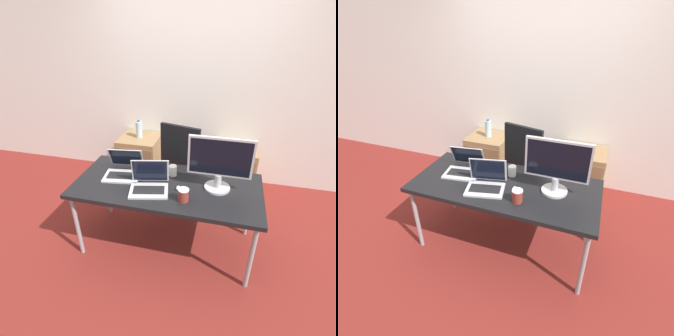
# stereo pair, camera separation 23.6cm
# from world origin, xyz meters

# --- Properties ---
(ground_plane) EXTENTS (14.00, 14.00, 0.00)m
(ground_plane) POSITION_xyz_m (0.00, 0.00, 0.00)
(ground_plane) COLOR maroon
(wall_back) EXTENTS (10.00, 0.05, 2.60)m
(wall_back) POSITION_xyz_m (0.00, 1.48, 1.30)
(wall_back) COLOR silver
(wall_back) RESTS_ON ground_plane
(desk) EXTENTS (1.71, 0.78, 0.73)m
(desk) POSITION_xyz_m (0.00, 0.00, 0.68)
(desk) COLOR black
(desk) RESTS_ON ground_plane
(office_chair) EXTENTS (0.58, 0.61, 1.11)m
(office_chair) POSITION_xyz_m (0.05, 0.71, 0.43)
(office_chair) COLOR #232326
(office_chair) RESTS_ON ground_plane
(cabinet_left) EXTENTS (0.53, 0.52, 0.64)m
(cabinet_left) POSITION_xyz_m (-0.69, 1.19, 0.32)
(cabinet_left) COLOR #99754C
(cabinet_left) RESTS_ON ground_plane
(cabinet_right) EXTENTS (0.53, 0.52, 0.64)m
(cabinet_right) POSITION_xyz_m (0.61, 1.19, 0.32)
(cabinet_right) COLOR #99754C
(cabinet_right) RESTS_ON ground_plane
(water_bottle) EXTENTS (0.08, 0.08, 0.24)m
(water_bottle) POSITION_xyz_m (-0.69, 1.19, 0.75)
(water_bottle) COLOR silver
(water_bottle) RESTS_ON cabinet_left
(laptop_left) EXTENTS (0.37, 0.38, 0.24)m
(laptop_left) POSITION_xyz_m (-0.45, 0.07, 0.78)
(laptop_left) COLOR silver
(laptop_left) RESTS_ON desk
(laptop_right) EXTENTS (0.38, 0.35, 0.25)m
(laptop_right) POSITION_xyz_m (-0.13, -0.11, 0.78)
(laptop_right) COLOR silver
(laptop_right) RESTS_ON desk
(monitor) EXTENTS (0.55, 0.23, 0.49)m
(monitor) POSITION_xyz_m (0.45, 0.04, 0.99)
(monitor) COLOR #B7B7BC
(monitor) RESTS_ON desk
(mouse) EXTENTS (0.04, 0.06, 0.03)m
(mouse) POSITION_xyz_m (0.12, -0.06, 0.75)
(mouse) COLOR silver
(mouse) RESTS_ON desk
(coffee_cup_white) EXTENTS (0.08, 0.08, 0.10)m
(coffee_cup_white) POSITION_xyz_m (0.01, 0.17, 0.78)
(coffee_cup_white) COLOR white
(coffee_cup_white) RESTS_ON desk
(coffee_cup_brown) EXTENTS (0.09, 0.09, 0.11)m
(coffee_cup_brown) POSITION_xyz_m (0.19, -0.21, 0.79)
(coffee_cup_brown) COLOR maroon
(coffee_cup_brown) RESTS_ON desk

